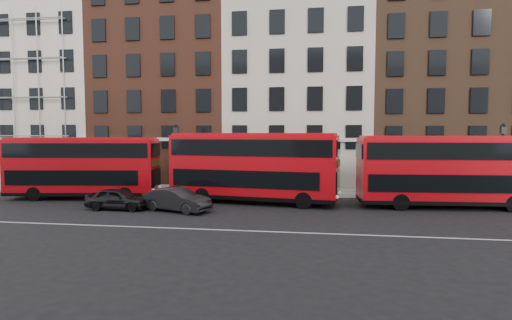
# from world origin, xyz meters

# --- Properties ---
(ground) EXTENTS (120.00, 120.00, 0.00)m
(ground) POSITION_xyz_m (0.00, 0.00, 0.00)
(ground) COLOR black
(ground) RESTS_ON ground
(pavement) EXTENTS (80.00, 5.00, 0.15)m
(pavement) POSITION_xyz_m (0.00, 10.50, 0.07)
(pavement) COLOR gray
(pavement) RESTS_ON ground
(kerb) EXTENTS (80.00, 0.30, 0.16)m
(kerb) POSITION_xyz_m (0.00, 8.00, 0.08)
(kerb) COLOR gray
(kerb) RESTS_ON ground
(road_centre_line) EXTENTS (70.00, 0.12, 0.01)m
(road_centre_line) POSITION_xyz_m (0.00, -2.00, 0.01)
(road_centre_line) COLOR white
(road_centre_line) RESTS_ON ground
(building_terrace) EXTENTS (64.00, 11.95, 22.00)m
(building_terrace) POSITION_xyz_m (-0.31, 17.88, 10.24)
(building_terrace) COLOR beige
(building_terrace) RESTS_ON ground
(bus_a) EXTENTS (10.86, 3.92, 4.46)m
(bus_a) POSITION_xyz_m (-15.09, 5.76, 2.39)
(bus_a) COLOR red
(bus_a) RESTS_ON ground
(bus_b) EXTENTS (11.63, 4.22, 4.78)m
(bus_b) POSITION_xyz_m (-2.57, 5.77, 2.56)
(bus_b) COLOR red
(bus_b) RESTS_ON ground
(bus_c) EXTENTS (11.12, 3.34, 4.61)m
(bus_c) POSITION_xyz_m (9.89, 5.76, 2.47)
(bus_c) COLOR red
(bus_c) RESTS_ON ground
(car_rear) EXTENTS (3.95, 1.61, 1.34)m
(car_rear) POSITION_xyz_m (-10.58, 2.24, 0.67)
(car_rear) COLOR black
(car_rear) RESTS_ON ground
(car_front) EXTENTS (4.61, 2.84, 1.43)m
(car_front) POSITION_xyz_m (-6.74, 2.24, 0.72)
(car_front) COLOR #242326
(car_front) RESTS_ON ground
(lamp_post_left) EXTENTS (0.44, 0.44, 5.33)m
(lamp_post_left) POSITION_xyz_m (-9.10, 8.89, 3.08)
(lamp_post_left) COLOR black
(lamp_post_left) RESTS_ON pavement
(lamp_post_right) EXTENTS (0.44, 0.44, 5.33)m
(lamp_post_right) POSITION_xyz_m (14.61, 9.09, 3.08)
(lamp_post_right) COLOR black
(lamp_post_right) RESTS_ON pavement
(iron_railings) EXTENTS (6.60, 0.06, 1.00)m
(iron_railings) POSITION_xyz_m (0.00, 12.70, 0.65)
(iron_railings) COLOR black
(iron_railings) RESTS_ON pavement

